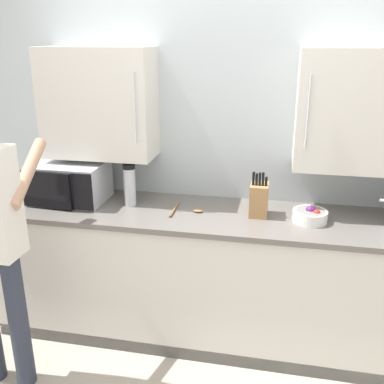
{
  "coord_description": "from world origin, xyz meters",
  "views": [
    {
      "loc": [
        0.36,
        -1.66,
        1.96
      ],
      "look_at": [
        -0.15,
        0.86,
        1.06
      ],
      "focal_mm": 41.19,
      "sensor_mm": 36.0,
      "label": 1
    }
  ],
  "objects": [
    {
      "name": "back_wall_tiled",
      "position": [
        -0.0,
        1.22,
        1.38
      ],
      "size": [
        4.05,
        0.44,
        2.65
      ],
      "color": "#B2BCC1",
      "rests_on": "ground_plane"
    },
    {
      "name": "microwave_oven",
      "position": [
        -1.03,
        0.94,
        1.04
      ],
      "size": [
        0.48,
        0.39,
        0.26
      ],
      "color": "#B7BABF",
      "rests_on": "counter_unit"
    },
    {
      "name": "knife_block",
      "position": [
        0.26,
        0.93,
        1.02
      ],
      "size": [
        0.11,
        0.15,
        0.29
      ],
      "color": "#A37547",
      "rests_on": "counter_unit"
    },
    {
      "name": "counter_unit",
      "position": [
        0.0,
        0.91,
        0.45
      ],
      "size": [
        2.96,
        0.64,
        0.91
      ],
      "color": "beige",
      "rests_on": "ground_plane"
    },
    {
      "name": "wooden_spoon",
      "position": [
        -0.2,
        0.9,
        0.92
      ],
      "size": [
        0.2,
        0.25,
        0.02
      ],
      "color": "brown",
      "rests_on": "counter_unit"
    },
    {
      "name": "fruit_bowl",
      "position": [
        0.57,
        0.89,
        0.95
      ],
      "size": [
        0.21,
        0.21,
        0.1
      ],
      "color": "white",
      "rests_on": "counter_unit"
    },
    {
      "name": "thermos_flask",
      "position": [
        -0.58,
        0.94,
        1.05
      ],
      "size": [
        0.08,
        0.08,
        0.28
      ],
      "color": "#B7BABF",
      "rests_on": "counter_unit"
    }
  ]
}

